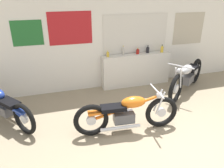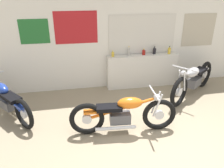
{
  "view_description": "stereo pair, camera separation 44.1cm",
  "coord_description": "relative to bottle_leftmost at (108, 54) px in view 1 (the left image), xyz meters",
  "views": [
    {
      "loc": [
        -1.91,
        -2.14,
        2.62
      ],
      "look_at": [
        -0.64,
        1.99,
        0.7
      ],
      "focal_mm": 35.0,
      "sensor_mm": 36.0,
      "label": 1
    },
    {
      "loc": [
        -1.48,
        -2.25,
        2.62
      ],
      "look_at": [
        -0.64,
        1.99,
        0.7
      ],
      "focal_mm": 35.0,
      "sensor_mm": 36.0,
      "label": 2
    }
  ],
  "objects": [
    {
      "name": "sill_counter",
      "position": [
        0.84,
        -0.01,
        -0.53
      ],
      "size": [
        2.0,
        0.28,
        0.92
      ],
      "color": "silver",
      "rests_on": "ground_plane"
    },
    {
      "name": "bottle_center",
      "position": [
        0.87,
        0.01,
        0.0
      ],
      "size": [
        0.09,
        0.09,
        0.17
      ],
      "color": "maroon",
      "rests_on": "sill_counter"
    },
    {
      "name": "motorcycle_silver",
      "position": [
        1.95,
        -0.85,
        -0.55
      ],
      "size": [
        1.9,
        1.43,
        0.93
      ],
      "color": "black",
      "rests_on": "ground_plane"
    },
    {
      "name": "bottle_left_center",
      "position": [
        0.45,
        0.04,
        0.04
      ],
      "size": [
        0.06,
        0.06,
        0.25
      ],
      "color": "#B7B2A8",
      "rests_on": "sill_counter"
    },
    {
      "name": "bottle_leftmost",
      "position": [
        0.0,
        0.0,
        0.0
      ],
      "size": [
        0.07,
        0.07,
        0.16
      ],
      "color": "gold",
      "rests_on": "sill_counter"
    },
    {
      "name": "wall_back",
      "position": [
        0.38,
        0.17,
        0.41
      ],
      "size": [
        10.0,
        0.07,
        2.8
      ],
      "color": "silver",
      "rests_on": "ground_plane"
    },
    {
      "name": "bottle_rightmost",
      "position": [
        1.6,
        -0.03,
        0.02
      ],
      "size": [
        0.08,
        0.08,
        0.22
      ],
      "color": "gold",
      "rests_on": "sill_counter"
    },
    {
      "name": "motorcycle_orange",
      "position": [
        -0.2,
        -2.05,
        -0.59
      ],
      "size": [
        2.08,
        0.64,
        0.84
      ],
      "color": "black",
      "rests_on": "ground_plane"
    },
    {
      "name": "bottle_right_center",
      "position": [
        1.18,
        0.03,
        0.02
      ],
      "size": [
        0.09,
        0.09,
        0.21
      ],
      "color": "black",
      "rests_on": "sill_counter"
    },
    {
      "name": "motorcycle_blue",
      "position": [
        -2.57,
        -0.95,
        -0.59
      ],
      "size": [
        1.4,
        1.78,
        0.81
      ],
      "color": "black",
      "rests_on": "ground_plane"
    },
    {
      "name": "ground_plane",
      "position": [
        0.36,
        -3.27,
        -0.99
      ],
      "size": [
        24.0,
        24.0,
        0.0
      ],
      "primitive_type": "plane",
      "color": "gray"
    }
  ]
}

